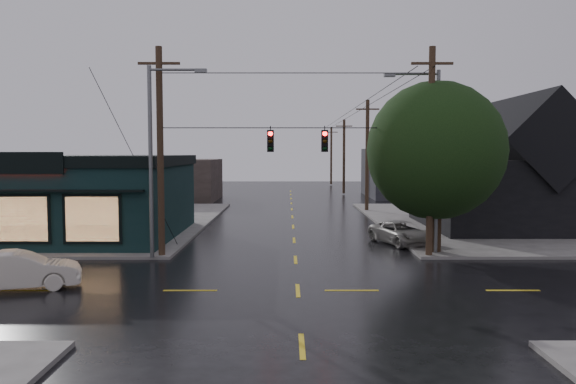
{
  "coord_description": "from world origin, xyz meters",
  "views": [
    {
      "loc": [
        -0.38,
        -20.5,
        5.1
      ],
      "look_at": [
        -0.36,
        5.19,
        3.31
      ],
      "focal_mm": 35.0,
      "sensor_mm": 36.0,
      "label": 1
    }
  ],
  "objects_px": {
    "corner_tree": "(436,151)",
    "sedan_cream": "(19,271)",
    "utility_pole_nw": "(162,258)",
    "suv_silver": "(402,233)",
    "utility_pole_ne": "(429,258)"
  },
  "relations": [
    {
      "from": "utility_pole_nw",
      "to": "suv_silver",
      "type": "relative_size",
      "value": 2.22
    },
    {
      "from": "corner_tree",
      "to": "utility_pole_nw",
      "type": "distance_m",
      "value": 14.5
    },
    {
      "from": "suv_silver",
      "to": "sedan_cream",
      "type": "bearing_deg",
      "value": -167.13
    },
    {
      "from": "corner_tree",
      "to": "utility_pole_ne",
      "type": "relative_size",
      "value": 0.84
    },
    {
      "from": "utility_pole_nw",
      "to": "sedan_cream",
      "type": "bearing_deg",
      "value": -121.6
    },
    {
      "from": "suv_silver",
      "to": "corner_tree",
      "type": "bearing_deg",
      "value": -91.66
    },
    {
      "from": "corner_tree",
      "to": "sedan_cream",
      "type": "distance_m",
      "value": 19.43
    },
    {
      "from": "corner_tree",
      "to": "sedan_cream",
      "type": "bearing_deg",
      "value": -157.09
    },
    {
      "from": "utility_pole_nw",
      "to": "corner_tree",
      "type": "bearing_deg",
      "value": 4.22
    },
    {
      "from": "utility_pole_nw",
      "to": "suv_silver",
      "type": "xyz_separation_m",
      "value": [
        12.5,
        4.08,
        0.64
      ]
    },
    {
      "from": "utility_pole_ne",
      "to": "sedan_cream",
      "type": "distance_m",
      "value": 18.09
    },
    {
      "from": "utility_pole_ne",
      "to": "sedan_cream",
      "type": "xyz_separation_m",
      "value": [
        -16.92,
        -6.36,
        0.72
      ]
    },
    {
      "from": "corner_tree",
      "to": "utility_pole_nw",
      "type": "relative_size",
      "value": 0.84
    },
    {
      "from": "sedan_cream",
      "to": "suv_silver",
      "type": "distance_m",
      "value": 19.46
    },
    {
      "from": "utility_pole_ne",
      "to": "suv_silver",
      "type": "relative_size",
      "value": 2.22
    }
  ]
}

